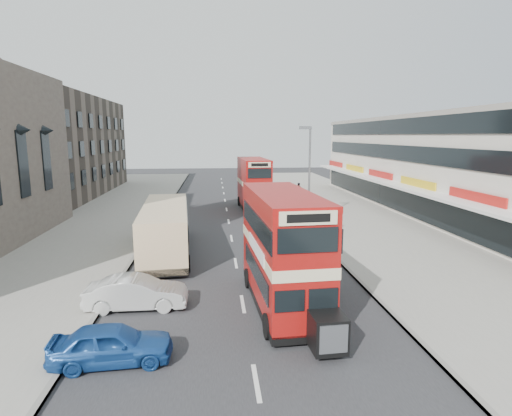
# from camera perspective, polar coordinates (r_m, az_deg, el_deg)

# --- Properties ---
(ground) EXTENTS (160.00, 160.00, 0.00)m
(ground) POSITION_cam_1_polar(r_m,az_deg,el_deg) (17.16, -1.35, -15.61)
(ground) COLOR #28282B
(ground) RESTS_ON ground
(road_surface) EXTENTS (12.00, 90.00, 0.01)m
(road_surface) POSITION_cam_1_polar(r_m,az_deg,el_deg) (36.22, -3.78, -1.86)
(road_surface) COLOR #28282B
(road_surface) RESTS_ON ground
(pavement_right) EXTENTS (12.00, 90.00, 0.15)m
(pavement_right) POSITION_cam_1_polar(r_m,az_deg,el_deg) (38.51, 14.37, -1.34)
(pavement_right) COLOR gray
(pavement_right) RESTS_ON ground
(pavement_left) EXTENTS (12.00, 90.00, 0.15)m
(pavement_left) POSITION_cam_1_polar(r_m,az_deg,el_deg) (37.78, -22.30, -1.99)
(pavement_left) COLOR gray
(pavement_left) RESTS_ON ground
(kerb_left) EXTENTS (0.20, 90.00, 0.16)m
(kerb_left) POSITION_cam_1_polar(r_m,az_deg,el_deg) (36.53, -13.39, -1.90)
(kerb_left) COLOR gray
(kerb_left) RESTS_ON ground
(kerb_right) EXTENTS (0.20, 90.00, 0.16)m
(kerb_right) POSITION_cam_1_polar(r_m,az_deg,el_deg) (36.91, 5.73, -1.56)
(kerb_right) COLOR gray
(kerb_right) RESTS_ON ground
(brick_terrace) EXTENTS (14.00, 28.00, 12.00)m
(brick_terrace) POSITION_cam_1_polar(r_m,az_deg,el_deg) (57.38, -27.27, 7.45)
(brick_terrace) COLOR #66594C
(brick_terrace) RESTS_ON ground
(commercial_row) EXTENTS (9.90, 46.20, 9.30)m
(commercial_row) POSITION_cam_1_polar(r_m,az_deg,el_deg) (43.06, 23.75, 5.50)
(commercial_row) COLOR beige
(commercial_row) RESTS_ON ground
(street_lamp) EXTENTS (1.00, 0.20, 8.12)m
(street_lamp) POSITION_cam_1_polar(r_m,az_deg,el_deg) (34.41, 7.22, 5.50)
(street_lamp) COLOR slate
(street_lamp) RESTS_ON ground
(bus_main) EXTENTS (2.88, 8.89, 4.87)m
(bus_main) POSITION_cam_1_polar(r_m,az_deg,el_deg) (17.95, 3.73, -5.72)
(bus_main) COLOR black
(bus_main) RESTS_ON ground
(bus_second) EXTENTS (2.85, 9.05, 4.96)m
(bus_second) POSITION_cam_1_polar(r_m,az_deg,el_deg) (41.60, -0.31, 3.33)
(bus_second) COLOR black
(bus_second) RESTS_ON ground
(coach) EXTENTS (3.48, 10.88, 2.84)m
(coach) POSITION_cam_1_polar(r_m,az_deg,el_deg) (26.85, -12.30, -2.60)
(coach) COLOR black
(coach) RESTS_ON ground
(car_left_near) EXTENTS (4.01, 1.83, 1.34)m
(car_left_near) POSITION_cam_1_polar(r_m,az_deg,el_deg) (15.06, -19.17, -17.20)
(car_left_near) COLOR #1B4994
(car_left_near) RESTS_ON ground
(car_left_front) EXTENTS (4.31, 1.52, 1.42)m
(car_left_front) POSITION_cam_1_polar(r_m,az_deg,el_deg) (18.99, -16.06, -11.09)
(car_left_front) COLOR silver
(car_left_front) RESTS_ON ground
(car_right_a) EXTENTS (4.81, 2.01, 1.39)m
(car_right_a) POSITION_cam_1_polar(r_m,az_deg,el_deg) (34.01, 4.25, -1.46)
(car_right_a) COLOR maroon
(car_right_a) RESTS_ON ground
(car_right_b) EXTENTS (5.02, 2.47, 1.37)m
(car_right_b) POSITION_cam_1_polar(r_m,az_deg,el_deg) (39.80, 2.62, 0.22)
(car_right_b) COLOR #DE5716
(car_right_b) RESTS_ON ground
(pedestrian_near) EXTENTS (0.71, 0.68, 1.59)m
(pedestrian_near) POSITION_cam_1_polar(r_m,az_deg,el_deg) (32.39, 10.63, -1.73)
(pedestrian_near) COLOR gray
(pedestrian_near) RESTS_ON pavement_right
(pedestrian_far) EXTENTS (1.21, 0.62, 1.98)m
(pedestrian_far) POSITION_cam_1_polar(r_m,az_deg,el_deg) (47.17, 5.84, 2.26)
(pedestrian_far) COLOR gray
(pedestrian_far) RESTS_ON pavement_right
(cyclist) EXTENTS (0.74, 1.60, 1.88)m
(cyclist) POSITION_cam_1_polar(r_m,az_deg,el_deg) (37.08, 2.30, -0.59)
(cyclist) COLOR gray
(cyclist) RESTS_ON ground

